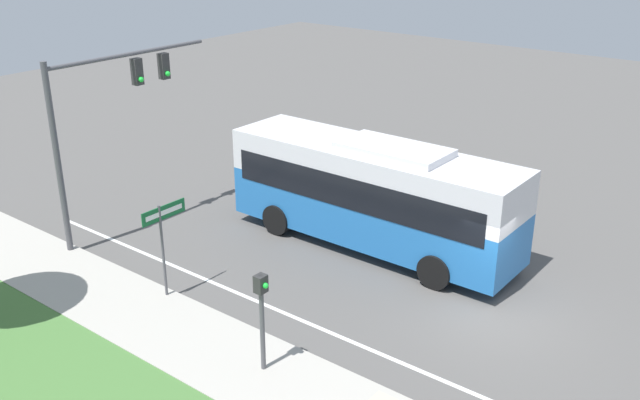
# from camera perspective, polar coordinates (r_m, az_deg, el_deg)

# --- Properties ---
(ground_plane) EXTENTS (80.00, 80.00, 0.00)m
(ground_plane) POSITION_cam_1_polar(r_m,az_deg,el_deg) (20.84, 13.65, -8.80)
(ground_plane) COLOR #565451
(lane_divider_near) EXTENTS (0.14, 30.00, 0.01)m
(lane_divider_near) POSITION_cam_1_polar(r_m,az_deg,el_deg) (18.10, 8.65, -13.61)
(lane_divider_near) COLOR silver
(lane_divider_near) RESTS_ON ground_plane
(bus) EXTENTS (2.76, 10.07, 3.69)m
(bus) POSITION_cam_1_polar(r_m,az_deg,el_deg) (23.35, 4.23, 0.79)
(bus) COLOR #236BB7
(bus) RESTS_ON ground_plane
(signal_gantry) EXTENTS (6.43, 0.41, 6.34)m
(signal_gantry) POSITION_cam_1_polar(r_m,az_deg,el_deg) (24.51, -16.83, 7.15)
(signal_gantry) COLOR #4C4C51
(signal_gantry) RESTS_ON ground_plane
(pedestrian_signal) EXTENTS (0.28, 0.34, 2.68)m
(pedestrian_signal) POSITION_cam_1_polar(r_m,az_deg,el_deg) (17.01, -4.69, -8.50)
(pedestrian_signal) COLOR #4C4C51
(pedestrian_signal) RESTS_ON ground_plane
(street_sign) EXTENTS (1.53, 0.08, 2.93)m
(street_sign) POSITION_cam_1_polar(r_m,az_deg,el_deg) (20.57, -12.42, -2.53)
(street_sign) COLOR #4C4C51
(street_sign) RESTS_ON ground_plane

